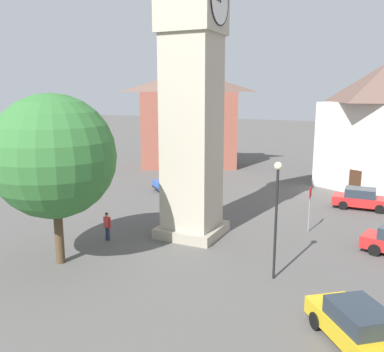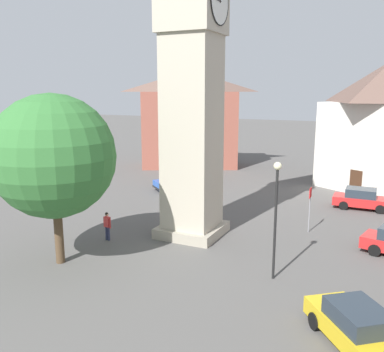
% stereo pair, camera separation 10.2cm
% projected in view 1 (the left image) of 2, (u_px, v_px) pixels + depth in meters
% --- Properties ---
extents(ground_plane, '(200.00, 200.00, 0.00)m').
position_uv_depth(ground_plane, '(192.00, 234.00, 25.32)').
color(ground_plane, '#565451').
extents(clock_tower, '(4.31, 4.31, 21.09)m').
position_uv_depth(clock_tower, '(192.00, 21.00, 22.82)').
color(clock_tower, '#A59C89').
rests_on(clock_tower, ground).
extents(car_blue_kerb, '(4.23, 3.97, 1.53)m').
position_uv_depth(car_blue_kerb, '(178.00, 181.00, 36.53)').
color(car_blue_kerb, '#2D5BB7').
rests_on(car_blue_kerb, ground).
extents(car_red_corner, '(4.29, 3.87, 1.53)m').
position_uv_depth(car_red_corner, '(357.00, 326.00, 14.11)').
color(car_red_corner, gold).
rests_on(car_red_corner, ground).
extents(car_white_side, '(1.88, 4.16, 1.53)m').
position_uv_depth(car_white_side, '(362.00, 199.00, 30.67)').
color(car_white_side, red).
rests_on(car_white_side, ground).
extents(pedestrian, '(0.27, 0.56, 1.69)m').
position_uv_depth(pedestrian, '(107.00, 224.00, 24.14)').
color(pedestrian, '#2D3351').
rests_on(pedestrian, ground).
extents(tree, '(6.05, 6.05, 8.51)m').
position_uv_depth(tree, '(54.00, 157.00, 20.08)').
color(tree, brown).
rests_on(tree, ground).
extents(building_corner_back, '(9.74, 12.26, 10.77)m').
position_uv_depth(building_corner_back, '(189.00, 118.00, 46.97)').
color(building_corner_back, '#995142').
rests_on(building_corner_back, ground).
extents(lamp_post, '(0.36, 0.36, 5.52)m').
position_uv_depth(lamp_post, '(277.00, 203.00, 18.68)').
color(lamp_post, black).
rests_on(lamp_post, ground).
extents(road_sign, '(0.60, 0.07, 2.80)m').
position_uv_depth(road_sign, '(310.00, 202.00, 25.38)').
color(road_sign, gray).
rests_on(road_sign, ground).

